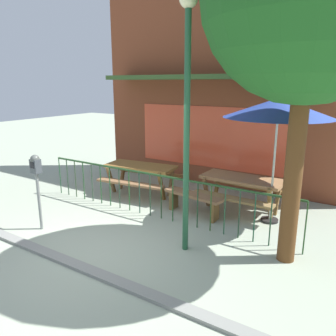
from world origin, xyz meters
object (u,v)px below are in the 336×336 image
at_px(picnic_table_right, 242,185).
at_px(patio_bench, 193,199).
at_px(parking_meter_near, 36,172).
at_px(patio_umbrella, 278,108).
at_px(street_lamp, 187,92).
at_px(picnic_table_left, 141,171).

distance_m(picnic_table_right, patio_bench, 1.16).
bearing_deg(parking_meter_near, patio_umbrella, 37.07).
relative_size(patio_bench, street_lamp, 0.34).
bearing_deg(street_lamp, patio_umbrella, 65.58).
xyz_separation_m(patio_umbrella, parking_meter_near, (-3.72, -2.81, -1.18)).
height_order(picnic_table_right, street_lamp, street_lamp).
xyz_separation_m(picnic_table_right, street_lamp, (-0.17, -2.27, 2.08)).
bearing_deg(patio_umbrella, parking_meter_near, -142.93).
bearing_deg(picnic_table_right, patio_umbrella, -20.50).
distance_m(patio_umbrella, parking_meter_near, 4.81).
relative_size(patio_umbrella, patio_bench, 1.78).
relative_size(picnic_table_right, street_lamp, 0.44).
bearing_deg(street_lamp, parking_meter_near, -163.84).
height_order(picnic_table_right, patio_bench, picnic_table_right).
bearing_deg(patio_bench, street_lamp, -66.82).
height_order(patio_bench, street_lamp, street_lamp).
bearing_deg(street_lamp, picnic_table_left, 141.03).
relative_size(patio_bench, parking_meter_near, 0.95).
relative_size(picnic_table_left, street_lamp, 0.47).
xyz_separation_m(patio_umbrella, patio_bench, (-1.53, -0.53, -1.99)).
bearing_deg(patio_umbrella, patio_bench, -161.04).
height_order(picnic_table_right, patio_umbrella, patio_umbrella).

